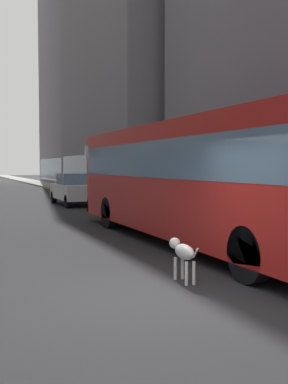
# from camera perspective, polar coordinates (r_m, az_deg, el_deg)

# --- Properties ---
(sidewalk_right) EXTENTS (2.40, 110.00, 0.15)m
(sidewalk_right) POSITION_cam_1_polar(r_m,az_deg,el_deg) (42.37, -10.39, 0.57)
(sidewalk_right) COLOR gray
(sidewalk_right) RESTS_ON ground
(building_right_mid) EXTENTS (11.91, 17.12, 22.52)m
(building_right_mid) POSITION_cam_1_polar(r_m,az_deg,el_deg) (37.19, 2.19, 17.63)
(building_right_mid) COLOR slate
(building_right_mid) RESTS_ON ground
(transit_bus) EXTENTS (2.78, 11.53, 3.05)m
(transit_bus) POSITION_cam_1_polar(r_m,az_deg,el_deg) (12.19, 6.01, 2.12)
(transit_bus) COLOR red
(transit_bus) RESTS_ON ground
(car_white_van) EXTENTS (1.83, 4.14, 1.62)m
(car_white_van) POSITION_cam_1_polar(r_m,az_deg,el_deg) (24.05, -8.31, 0.37)
(car_white_van) COLOR silver
(car_white_van) RESTS_ON ground
(dalmatian_dog) EXTENTS (0.22, 0.96, 0.72)m
(dalmatian_dog) POSITION_cam_1_polar(r_m,az_deg,el_deg) (8.18, 4.75, -7.33)
(dalmatian_dog) COLOR white
(dalmatian_dog) RESTS_ON ground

